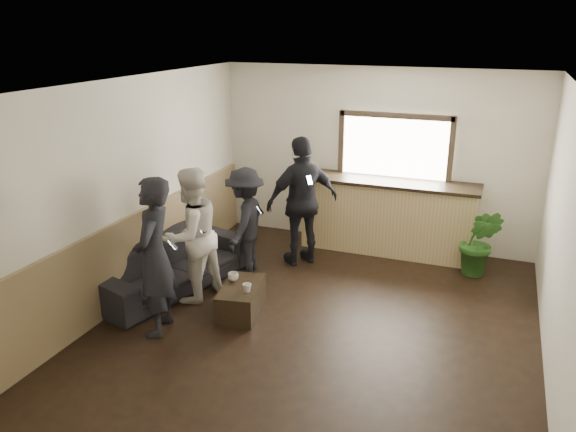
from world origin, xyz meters
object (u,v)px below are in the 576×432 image
at_px(person_a, 154,257).
at_px(cup_a, 233,277).
at_px(cup_b, 247,288).
at_px(potted_plant, 480,242).
at_px(coffee_table, 241,299).
at_px(person_b, 191,235).
at_px(sofa, 171,264).
at_px(person_d, 303,201).
at_px(bar_counter, 388,212).
at_px(person_c, 245,221).

bearing_deg(person_a, cup_a, 131.35).
distance_m(cup_b, potted_plant, 3.41).
relative_size(coffee_table, person_b, 0.46).
bearing_deg(person_b, cup_a, 107.60).
height_order(sofa, person_a, person_a).
distance_m(sofa, cup_b, 1.40).
bearing_deg(person_a, person_d, 144.95).
bearing_deg(cup_a, sofa, 168.25).
height_order(bar_counter, cup_a, bar_counter).
xyz_separation_m(sofa, person_a, (0.49, -1.05, 0.59)).
xyz_separation_m(cup_b, person_d, (0.04, 1.85, 0.54)).
relative_size(cup_a, potted_plant, 0.13).
bearing_deg(person_d, sofa, 0.24).
xyz_separation_m(cup_a, person_b, (-0.59, 0.03, 0.46)).
relative_size(cup_b, person_a, 0.06).
bearing_deg(cup_b, bar_counter, 67.86).
xyz_separation_m(bar_counter, sofa, (-2.45, -2.32, -0.30)).
xyz_separation_m(cup_b, potted_plant, (2.52, 2.30, 0.09)).
bearing_deg(person_d, person_a, 24.62).
bearing_deg(person_d, coffee_table, 38.32).
height_order(person_a, person_d, person_d).
xyz_separation_m(potted_plant, person_a, (-3.36, -2.92, 0.42)).
xyz_separation_m(sofa, potted_plant, (3.85, 1.87, 0.17)).
relative_size(cup_a, person_b, 0.08).
bearing_deg(sofa, potted_plant, -49.45).
bearing_deg(cup_a, coffee_table, -33.82).
distance_m(coffee_table, person_b, 1.02).
height_order(coffee_table, cup_b, cup_b).
bearing_deg(cup_a, person_c, 106.64).
xyz_separation_m(coffee_table, cup_a, (-0.15, 0.10, 0.23)).
relative_size(bar_counter, coffee_table, 3.33).
xyz_separation_m(person_b, person_d, (0.92, 1.60, 0.08)).
xyz_separation_m(coffee_table, person_b, (-0.74, 0.13, 0.69)).
bearing_deg(person_c, person_b, -20.98).
height_order(coffee_table, person_c, person_c).
relative_size(coffee_table, person_a, 0.44).
height_order(coffee_table, person_b, person_b).
xyz_separation_m(coffee_table, person_d, (0.18, 1.73, 0.77)).
relative_size(person_b, person_c, 1.14).
bearing_deg(potted_plant, cup_a, -143.52).
relative_size(bar_counter, cup_a, 20.47).
bearing_deg(coffee_table, person_c, 112.06).
height_order(sofa, potted_plant, potted_plant).
bearing_deg(person_b, person_c, -174.59).
relative_size(bar_counter, person_a, 1.46).
height_order(bar_counter, cup_b, bar_counter).
relative_size(coffee_table, person_d, 0.42).
xyz_separation_m(bar_counter, cup_b, (-1.12, -2.76, -0.23)).
bearing_deg(sofa, person_d, -29.43).
bearing_deg(potted_plant, bar_counter, 161.85).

